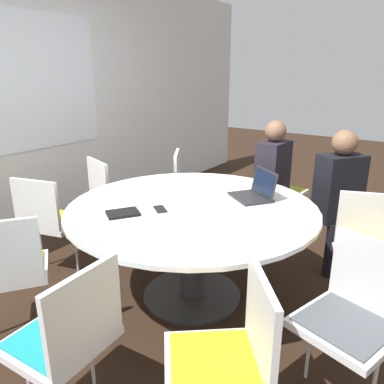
{
  "coord_description": "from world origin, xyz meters",
  "views": [
    {
      "loc": [
        -2.05,
        -1.44,
        1.66
      ],
      "look_at": [
        0.0,
        0.0,
        0.84
      ],
      "focal_mm": 35.0,
      "sensor_mm": 36.0,
      "label": 1
    }
  ],
  "objects": [
    {
      "name": "ground_plane",
      "position": [
        0.0,
        0.0,
        0.0
      ],
      "size": [
        16.0,
        16.0,
        0.0
      ],
      "primitive_type": "plane",
      "color": "black"
    },
    {
      "name": "chair_1",
      "position": [
        1.52,
        -0.01,
        0.52
      ],
      "size": [
        0.46,
        0.44,
        0.87
      ],
      "rotation": [
        0.0,
        0.0,
        9.37
      ],
      "color": "silver",
      "rests_on": "ground_plane"
    },
    {
      "name": "cell_phone",
      "position": [
        -0.2,
        0.13,
        0.75
      ],
      "size": [
        0.14,
        0.15,
        0.01
      ],
      "color": "black",
      "rests_on": "conference_table"
    },
    {
      "name": "wall_back",
      "position": [
        0.0,
        2.02,
        1.35
      ],
      "size": [
        8.0,
        0.07,
        2.7
      ],
      "color": "silver",
      "rests_on": "ground_plane"
    },
    {
      "name": "chair_2",
      "position": [
        0.98,
        0.72,
        0.52
      ],
      "size": [
        0.6,
        0.59,
        0.87
      ],
      "rotation": [
        0.0,
        0.0,
        10.0
      ],
      "color": "silver",
      "rests_on": "ground_plane"
    },
    {
      "name": "chair_4",
      "position": [
        -0.4,
        1.16,
        0.52
      ],
      "size": [
        0.52,
        0.54,
        0.87
      ],
      "rotation": [
        0.0,
        0.0,
        11.27
      ],
      "color": "silver",
      "rests_on": "ground_plane"
    },
    {
      "name": "chair_9",
      "position": [
        0.51,
        -1.11,
        0.52
      ],
      "size": [
        0.55,
        0.56,
        0.87
      ],
      "rotation": [
        0.0,
        0.0,
        14.51
      ],
      "color": "silver",
      "rests_on": "ground_plane"
    },
    {
      "name": "chair_0",
      "position": [
        1.27,
        -0.83,
        0.52
      ],
      "size": [
        0.6,
        0.6,
        0.87
      ],
      "rotation": [
        0.0,
        0.0,
        8.8
      ],
      "color": "silver",
      "rests_on": "ground_plane"
    },
    {
      "name": "conference_table",
      "position": [
        0.0,
        0.0,
        0.6
      ],
      "size": [
        1.78,
        1.78,
        0.74
      ],
      "color": "#333333",
      "rests_on": "ground_plane"
    },
    {
      "name": "chair_6",
      "position": [
        -1.21,
        -0.15,
        0.52
      ],
      "size": [
        0.47,
        0.45,
        0.87
      ],
      "rotation": [
        0.0,
        0.0,
        12.64
      ],
      "color": "silver",
      "rests_on": "ground_plane"
    },
    {
      "name": "laptop",
      "position": [
        0.41,
        -0.3,
        0.79
      ],
      "size": [
        0.39,
        0.4,
        0.21
      ],
      "rotation": [
        0.0,
        0.0,
        4.09
      ],
      "color": "#232326",
      "rests_on": "conference_table"
    },
    {
      "name": "chair_3",
      "position": [
        0.32,
        1.18,
        0.52
      ],
      "size": [
        0.54,
        0.55,
        0.87
      ],
      "rotation": [
        0.0,
        0.0,
        10.67
      ],
      "color": "silver",
      "rests_on": "ground_plane"
    },
    {
      "name": "spiral_notebook",
      "position": [
        -0.41,
        0.28,
        0.75
      ],
      "size": [
        0.26,
        0.24,
        0.02
      ],
      "color": "black",
      "rests_on": "conference_table"
    },
    {
      "name": "chair_8",
      "position": [
        -0.28,
        -1.19,
        0.52
      ],
      "size": [
        0.53,
        0.54,
        0.87
      ],
      "rotation": [
        0.0,
        0.0,
        13.85
      ],
      "color": "silver",
      "rests_on": "ground_plane"
    },
    {
      "name": "chair_5",
      "position": [
        -1.03,
        0.65,
        0.52
      ],
      "size": [
        0.6,
        0.6,
        0.87
      ],
      "rotation": [
        0.0,
        0.0,
        11.95
      ],
      "color": "silver",
      "rests_on": "ground_plane"
    },
    {
      "name": "chair_7",
      "position": [
        -0.9,
        -0.83,
        0.52
      ],
      "size": [
        0.61,
        0.6,
        0.87
      ],
      "rotation": [
        0.0,
        0.0,
        13.25
      ],
      "color": "silver",
      "rests_on": "ground_plane"
    },
    {
      "name": "person_1",
      "position": [
        1.28,
        -0.08,
        0.71
      ],
      "size": [
        0.37,
        0.27,
        1.22
      ],
      "rotation": [
        0.0,
        0.0,
        9.37
      ],
      "color": "#231E28",
      "rests_on": "ground_plane"
    },
    {
      "name": "person_0",
      "position": [
        1.03,
        -0.76,
        0.71
      ],
      "size": [
        0.42,
        0.39,
        1.22
      ],
      "rotation": [
        0.0,
        0.0,
        8.8
      ],
      "color": "black",
      "rests_on": "ground_plane"
    }
  ]
}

